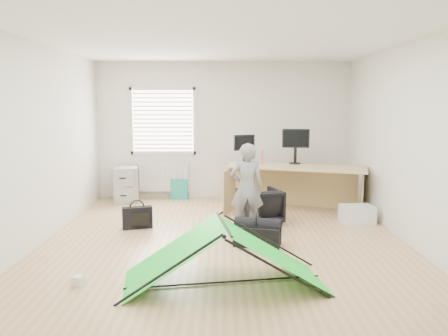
{
  "coord_description": "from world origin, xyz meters",
  "views": [
    {
      "loc": [
        -0.02,
        -5.95,
        1.89
      ],
      "look_at": [
        0.0,
        0.4,
        0.95
      ],
      "focal_mm": 35.0,
      "sensor_mm": 36.0,
      "label": 1
    }
  ],
  "objects_px": {
    "monitor_left": "(244,153)",
    "kite": "(224,254)",
    "desk": "(296,189)",
    "person": "(247,189)",
    "filing_cabinet": "(127,184)",
    "laptop_bag": "(137,218)",
    "monitor_right": "(295,151)",
    "duffel_bag": "(258,236)",
    "storage_crate": "(357,214)",
    "thermos": "(261,157)",
    "office_chair": "(260,206)"
  },
  "relations": [
    {
      "from": "duffel_bag",
      "to": "laptop_bag",
      "type": "bearing_deg",
      "value": 169.05
    },
    {
      "from": "office_chair",
      "to": "kite",
      "type": "height_order",
      "value": "kite"
    },
    {
      "from": "office_chair",
      "to": "duffel_bag",
      "type": "xyz_separation_m",
      "value": [
        -0.12,
        -1.08,
        -0.15
      ]
    },
    {
      "from": "monitor_left",
      "to": "laptop_bag",
      "type": "height_order",
      "value": "monitor_left"
    },
    {
      "from": "monitor_left",
      "to": "office_chair",
      "type": "distance_m",
      "value": 1.33
    },
    {
      "from": "desk",
      "to": "filing_cabinet",
      "type": "xyz_separation_m",
      "value": [
        -3.16,
        0.85,
        -0.06
      ]
    },
    {
      "from": "kite",
      "to": "duffel_bag",
      "type": "distance_m",
      "value": 1.35
    },
    {
      "from": "monitor_left",
      "to": "duffel_bag",
      "type": "bearing_deg",
      "value": -110.78
    },
    {
      "from": "desk",
      "to": "thermos",
      "type": "distance_m",
      "value": 0.86
    },
    {
      "from": "laptop_bag",
      "to": "desk",
      "type": "bearing_deg",
      "value": 5.61
    },
    {
      "from": "kite",
      "to": "thermos",
      "type": "bearing_deg",
      "value": 69.63
    },
    {
      "from": "thermos",
      "to": "office_chair",
      "type": "distance_m",
      "value": 1.29
    },
    {
      "from": "thermos",
      "to": "office_chair",
      "type": "relative_size",
      "value": 0.4
    },
    {
      "from": "person",
      "to": "desk",
      "type": "bearing_deg",
      "value": -125.0
    },
    {
      "from": "kite",
      "to": "storage_crate",
      "type": "xyz_separation_m",
      "value": [
        2.13,
        2.38,
        -0.18
      ]
    },
    {
      "from": "monitor_left",
      "to": "thermos",
      "type": "xyz_separation_m",
      "value": [
        0.31,
        0.01,
        -0.07
      ]
    },
    {
      "from": "desk",
      "to": "storage_crate",
      "type": "xyz_separation_m",
      "value": [
        0.86,
        -0.74,
        -0.26
      ]
    },
    {
      "from": "duffel_bag",
      "to": "desk",
      "type": "bearing_deg",
      "value": 79.99
    },
    {
      "from": "laptop_bag",
      "to": "storage_crate",
      "type": "bearing_deg",
      "value": -11.3
    },
    {
      "from": "office_chair",
      "to": "kite",
      "type": "bearing_deg",
      "value": 56.58
    },
    {
      "from": "monitor_right",
      "to": "person",
      "type": "distance_m",
      "value": 1.92
    },
    {
      "from": "monitor_right",
      "to": "laptop_bag",
      "type": "relative_size",
      "value": 1.09
    },
    {
      "from": "monitor_right",
      "to": "office_chair",
      "type": "relative_size",
      "value": 0.79
    },
    {
      "from": "monitor_right",
      "to": "laptop_bag",
      "type": "bearing_deg",
      "value": -146.81
    },
    {
      "from": "monitor_right",
      "to": "thermos",
      "type": "height_order",
      "value": "monitor_right"
    },
    {
      "from": "filing_cabinet",
      "to": "laptop_bag",
      "type": "height_order",
      "value": "filing_cabinet"
    },
    {
      "from": "kite",
      "to": "laptop_bag",
      "type": "bearing_deg",
      "value": 113.23
    },
    {
      "from": "storage_crate",
      "to": "thermos",
      "type": "bearing_deg",
      "value": 143.27
    },
    {
      "from": "monitor_right",
      "to": "storage_crate",
      "type": "height_order",
      "value": "monitor_right"
    },
    {
      "from": "monitor_left",
      "to": "laptop_bag",
      "type": "distance_m",
      "value": 2.33
    },
    {
      "from": "monitor_left",
      "to": "monitor_right",
      "type": "xyz_separation_m",
      "value": [
        0.93,
        -0.01,
        0.04
      ]
    },
    {
      "from": "storage_crate",
      "to": "office_chair",
      "type": "bearing_deg",
      "value": -178.82
    },
    {
      "from": "monitor_left",
      "to": "office_chair",
      "type": "height_order",
      "value": "monitor_left"
    },
    {
      "from": "desk",
      "to": "kite",
      "type": "bearing_deg",
      "value": -94.9
    },
    {
      "from": "person",
      "to": "storage_crate",
      "type": "relative_size",
      "value": 2.65
    },
    {
      "from": "filing_cabinet",
      "to": "storage_crate",
      "type": "distance_m",
      "value": 4.33
    },
    {
      "from": "monitor_left",
      "to": "kite",
      "type": "relative_size",
      "value": 0.19
    },
    {
      "from": "monitor_left",
      "to": "kite",
      "type": "distance_m",
      "value": 3.53
    },
    {
      "from": "kite",
      "to": "duffel_bag",
      "type": "relative_size",
      "value": 3.41
    },
    {
      "from": "kite",
      "to": "monitor_right",
      "type": "bearing_deg",
      "value": 60.14
    },
    {
      "from": "desk",
      "to": "storage_crate",
      "type": "bearing_deg",
      "value": -23.25
    },
    {
      "from": "monitor_right",
      "to": "duffel_bag",
      "type": "distance_m",
      "value": 2.51
    },
    {
      "from": "thermos",
      "to": "office_chair",
      "type": "bearing_deg",
      "value": -95.56
    },
    {
      "from": "monitor_left",
      "to": "kite",
      "type": "bearing_deg",
      "value": -119.09
    },
    {
      "from": "kite",
      "to": "storage_crate",
      "type": "height_order",
      "value": "kite"
    },
    {
      "from": "office_chair",
      "to": "thermos",
      "type": "bearing_deg",
      "value": -115.13
    },
    {
      "from": "filing_cabinet",
      "to": "laptop_bag",
      "type": "distance_m",
      "value": 1.98
    },
    {
      "from": "thermos",
      "to": "duffel_bag",
      "type": "xyz_separation_m",
      "value": [
        -0.23,
        -2.2,
        -0.8
      ]
    },
    {
      "from": "filing_cabinet",
      "to": "office_chair",
      "type": "bearing_deg",
      "value": -44.77
    },
    {
      "from": "desk",
      "to": "person",
      "type": "distance_m",
      "value": 1.61
    }
  ]
}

